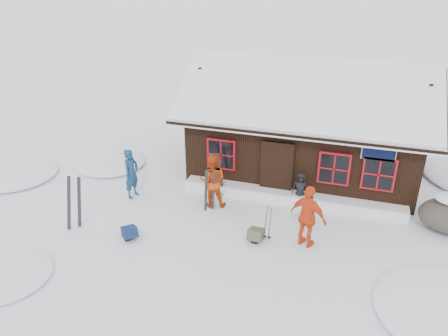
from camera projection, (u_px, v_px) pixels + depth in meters
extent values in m
plane|color=white|center=(231.00, 228.00, 13.59)|extent=(120.00, 120.00, 0.00)
cube|color=black|center=(305.00, 139.00, 16.95)|extent=(8.00, 5.00, 2.50)
cube|color=black|center=(304.00, 97.00, 14.77)|extent=(8.90, 3.14, 1.88)
cube|color=black|center=(314.00, 77.00, 17.30)|extent=(8.90, 3.14, 1.88)
cube|color=white|center=(304.00, 93.00, 14.71)|extent=(8.72, 3.07, 1.86)
cube|color=white|center=(315.00, 73.00, 17.24)|extent=(8.72, 3.07, 1.86)
cube|color=white|center=(312.00, 62.00, 15.66)|extent=(8.81, 0.22, 0.14)
cube|color=silver|center=(295.00, 136.00, 13.88)|extent=(8.90, 0.10, 0.20)
cube|color=black|center=(277.00, 170.00, 15.02)|extent=(1.00, 0.10, 2.00)
cube|color=black|center=(379.00, 151.00, 13.64)|extent=(1.00, 0.06, 0.60)
cube|color=maroon|center=(221.00, 154.00, 15.40)|extent=(1.04, 0.10, 1.14)
cube|color=black|center=(221.00, 155.00, 15.37)|extent=(0.90, 0.04, 1.00)
cube|color=maroon|center=(334.00, 169.00, 14.35)|extent=(1.04, 0.10, 1.14)
cube|color=black|center=(334.00, 169.00, 14.32)|extent=(0.90, 0.04, 1.00)
cube|color=maroon|center=(379.00, 174.00, 13.97)|extent=(1.04, 0.10, 1.14)
cube|color=black|center=(379.00, 175.00, 13.94)|extent=(0.90, 0.04, 1.00)
cube|color=white|center=(291.00, 197.00, 15.05)|extent=(7.60, 0.60, 0.35)
ellipsoid|color=white|center=(111.00, 165.00, 17.79)|extent=(2.80, 2.80, 0.34)
ellipsoid|color=white|center=(6.00, 277.00, 11.50)|extent=(2.40, 2.40, 0.29)
ellipsoid|color=white|center=(16.00, 176.00, 16.88)|extent=(3.20, 3.20, 0.38)
imported|color=navy|center=(131.00, 174.00, 15.05)|extent=(0.52, 0.70, 1.78)
imported|color=#C1390D|center=(213.00, 181.00, 14.48)|extent=(1.03, 0.88, 1.86)
imported|color=#E04317|center=(308.00, 217.00, 12.38)|extent=(1.23, 0.87, 1.93)
imported|color=black|center=(300.00, 188.00, 14.76)|extent=(0.58, 0.39, 1.14)
cube|color=black|center=(69.00, 204.00, 13.23)|extent=(0.27, 0.28, 1.84)
cube|color=black|center=(79.00, 203.00, 13.27)|extent=(0.37, 0.07, 1.84)
cube|color=black|center=(213.00, 174.00, 15.30)|extent=(0.30, 0.16, 1.61)
cube|color=black|center=(221.00, 175.00, 15.25)|extent=(0.32, 0.12, 1.61)
cube|color=black|center=(206.00, 191.00, 14.27)|extent=(0.13, 0.13, 1.53)
cube|color=black|center=(213.00, 191.00, 14.32)|extent=(0.17, 0.06, 1.53)
cylinder|color=black|center=(266.00, 223.00, 12.85)|extent=(0.08, 0.10, 1.18)
cylinder|color=black|center=(270.00, 224.00, 12.81)|extent=(0.08, 0.10, 1.18)
cube|color=#102347|center=(130.00, 234.00, 13.06)|extent=(0.67, 0.68, 0.30)
cube|color=#4D4C37|center=(256.00, 236.00, 12.95)|extent=(0.44, 0.57, 0.30)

